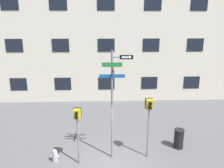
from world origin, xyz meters
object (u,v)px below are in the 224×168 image
at_px(trash_bin, 179,139).
at_px(pedestrian_signal_right, 149,112).
at_px(street_sign_pole, 113,96).
at_px(fire_hydrant, 55,156).
at_px(pedestrian_signal_left, 77,122).

bearing_deg(trash_bin, pedestrian_signal_right, -157.55).
bearing_deg(street_sign_pole, pedestrian_signal_right, -1.39).
relative_size(street_sign_pole, trash_bin, 5.03).
xyz_separation_m(fire_hydrant, trash_bin, (5.95, 0.89, 0.21)).
xyz_separation_m(street_sign_pole, pedestrian_signal_left, (-1.55, -0.43, -0.98)).
height_order(street_sign_pole, fire_hydrant, street_sign_pole).
bearing_deg(pedestrian_signal_left, fire_hydrant, 169.47).
height_order(street_sign_pole, pedestrian_signal_right, street_sign_pole).
relative_size(fire_hydrant, trash_bin, 0.60).
xyz_separation_m(pedestrian_signal_left, fire_hydrant, (-1.10, 0.21, -1.73)).
xyz_separation_m(street_sign_pole, pedestrian_signal_right, (1.58, -0.04, -0.77)).
relative_size(pedestrian_signal_right, trash_bin, 2.89).
relative_size(pedestrian_signal_left, trash_bin, 2.63).
bearing_deg(pedestrian_signal_right, fire_hydrant, -177.52).
bearing_deg(fire_hydrant, pedestrian_signal_right, 2.48).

